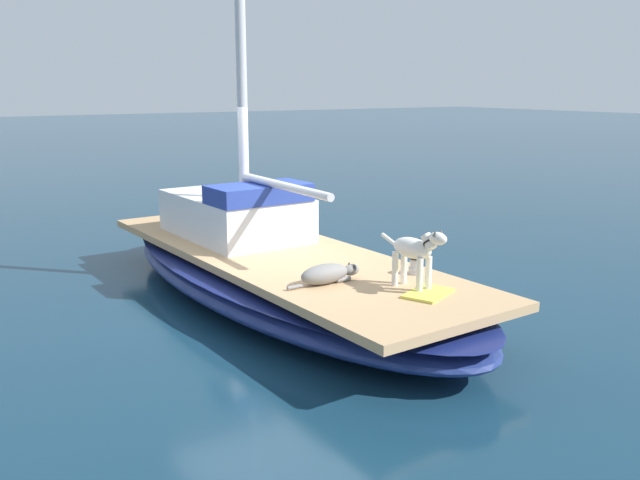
# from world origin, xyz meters

# --- Properties ---
(ground_plane) EXTENTS (120.00, 120.00, 0.00)m
(ground_plane) POSITION_xyz_m (0.00, 0.00, 0.00)
(ground_plane) COLOR #143347
(sailboat_main) EXTENTS (2.87, 7.35, 0.66)m
(sailboat_main) POSITION_xyz_m (0.00, 0.00, 0.34)
(sailboat_main) COLOR navy
(sailboat_main) RESTS_ON ground
(mast_main) EXTENTS (0.14, 2.27, 7.12)m
(mast_main) POSITION_xyz_m (-0.04, 0.75, 3.86)
(mast_main) COLOR silver
(mast_main) RESTS_ON sailboat_main
(cabin_house) EXTENTS (1.51, 2.29, 0.84)m
(cabin_house) POSITION_xyz_m (-0.06, 1.12, 1.01)
(cabin_house) COLOR silver
(cabin_house) RESTS_ON sailboat_main
(dog_grey) EXTENTS (0.95, 0.29, 0.22)m
(dog_grey) POSITION_xyz_m (-0.25, -1.55, 0.77)
(dog_grey) COLOR gray
(dog_grey) RESTS_ON sailboat_main
(dog_white) EXTENTS (0.27, 0.94, 0.70)m
(dog_white) POSITION_xyz_m (0.40, -2.25, 1.08)
(dog_white) COLOR silver
(dog_white) RESTS_ON sailboat_main
(deck_winch) EXTENTS (0.16, 0.16, 0.21)m
(deck_winch) POSITION_xyz_m (0.81, -1.78, 0.76)
(deck_winch) COLOR #B7B7BC
(deck_winch) RESTS_ON sailboat_main
(deck_towel) EXTENTS (0.66, 0.56, 0.03)m
(deck_towel) POSITION_xyz_m (0.41, -2.47, 0.68)
(deck_towel) COLOR #D8D14C
(deck_towel) RESTS_ON sailboat_main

